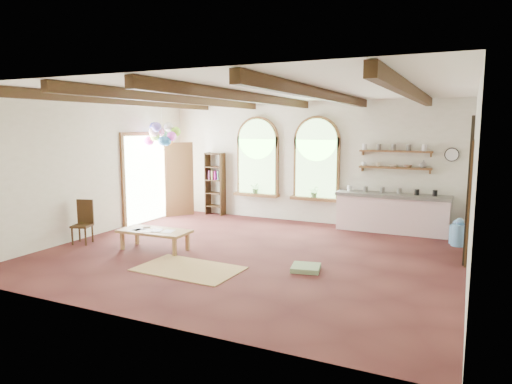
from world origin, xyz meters
The scene contains 27 objects.
floor centered at (0.00, 0.00, 0.00)m, with size 8.00×8.00×0.00m, color brown.
ceiling_beams centered at (0.00, 0.00, 3.10)m, with size 6.20×6.80×0.18m, color #3A2712, non-canonical shape.
window_left centered at (-1.40, 3.43, 1.63)m, with size 1.30×0.28×2.20m.
window_right centered at (0.30, 3.43, 1.63)m, with size 1.30×0.28×2.20m.
left_doorway centered at (-3.95, 1.80, 1.15)m, with size 0.10×1.90×2.50m, color brown.
right_doorway centered at (3.95, 1.50, 1.10)m, with size 0.10×1.30×2.40m, color black.
kitchen_counter centered at (2.30, 3.20, 0.48)m, with size 2.68×0.62×0.94m.
wall_shelf_lower centered at (2.30, 3.38, 1.55)m, with size 1.70×0.24×0.04m, color brown.
wall_shelf_upper centered at (2.30, 3.38, 1.95)m, with size 1.70×0.24×0.04m, color brown.
wall_clock centered at (3.55, 3.45, 1.90)m, with size 0.32×0.32×0.04m, color black.
bookshelf centered at (-2.70, 3.32, 0.90)m, with size 0.53×0.32×1.80m.
coffee_table centered at (-1.88, -0.57, 0.37)m, with size 1.51×0.74×0.42m.
side_chair centered at (-3.66, -0.80, 0.27)m, with size 0.47×0.47×0.95m.
floor_mat centered at (-0.53, -1.37, 0.01)m, with size 1.84×1.14×0.02m, color tan.
floor_cushion centered at (1.40, -0.53, 0.04)m, with size 0.49×0.49×0.09m, color gray.
water_jug_a centered at (3.75, 2.65, 0.23)m, with size 0.27×0.27×0.53m.
water_jug_b centered at (3.82, 2.47, 0.26)m, with size 0.32×0.32×0.61m.
balloon_cluster centered at (-3.41, 1.82, 2.34)m, with size 0.88×0.91×1.16m.
table_book centered at (-2.27, -0.46, 0.43)m, with size 0.15×0.22×0.02m, color olive.
tablet centered at (-1.79, -0.61, 0.43)m, with size 0.19×0.27×0.01m, color black.
potted_plant_left centered at (-1.40, 3.32, 0.85)m, with size 0.27×0.23×0.30m, color #598C4C.
potted_plant_right centered at (0.30, 3.32, 0.85)m, with size 0.27×0.23×0.30m, color #598C4C.
shelf_cup_a centered at (1.55, 3.38, 1.62)m, with size 0.12×0.10×0.10m, color white.
shelf_cup_b centered at (1.90, 3.38, 1.62)m, with size 0.10×0.10×0.09m, color beige.
shelf_bowl_a centered at (2.25, 3.38, 1.60)m, with size 0.22×0.22×0.05m, color beige.
shelf_bowl_b centered at (2.60, 3.38, 1.60)m, with size 0.20×0.20×0.06m, color #8C664C.
shelf_vase centered at (2.95, 3.38, 1.67)m, with size 0.18×0.18×0.19m, color slate.
Camera 1 is at (3.93, -8.02, 2.54)m, focal length 32.00 mm.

